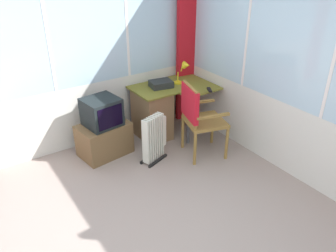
# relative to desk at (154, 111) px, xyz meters

# --- Properties ---
(north_window_panel) EXTENTS (4.16, 0.07, 2.74)m
(north_window_panel) POSITION_rel_desk_xyz_m (-1.23, 0.36, 0.98)
(north_window_panel) COLOR silver
(north_window_panel) RESTS_ON ground
(east_window_panel) EXTENTS (0.07, 4.64, 2.74)m
(east_window_panel) POSITION_rel_desk_xyz_m (0.88, -1.99, 0.98)
(east_window_panel) COLOR silver
(east_window_panel) RESTS_ON ground
(curtain_corner) EXTENTS (0.35, 0.10, 2.64)m
(curtain_corner) POSITION_rel_desk_xyz_m (0.75, 0.23, 0.94)
(curtain_corner) COLOR red
(curtain_corner) RESTS_ON ground
(desk) EXTENTS (1.10, 0.82, 0.72)m
(desk) POSITION_rel_desk_xyz_m (0.00, 0.00, 0.00)
(desk) COLOR olive
(desk) RESTS_ON ground
(desk_lamp) EXTENTS (0.23, 0.20, 0.33)m
(desk_lamp) POSITION_rel_desk_xyz_m (0.49, -0.05, 0.55)
(desk_lamp) COLOR yellow
(desk_lamp) RESTS_ON desk
(tv_remote) EXTENTS (0.11, 0.15, 0.02)m
(tv_remote) POSITION_rel_desk_xyz_m (0.60, -0.47, 0.35)
(tv_remote) COLOR black
(tv_remote) RESTS_ON desk
(paper_tray) EXTENTS (0.34, 0.28, 0.09)m
(paper_tray) POSITION_rel_desk_xyz_m (0.13, 0.01, 0.38)
(paper_tray) COLOR #242727
(paper_tray) RESTS_ON desk
(wooden_armchair) EXTENTS (0.60, 0.59, 0.99)m
(wooden_armchair) POSITION_rel_desk_xyz_m (0.16, -0.76, 0.24)
(wooden_armchair) COLOR olive
(wooden_armchair) RESTS_ON ground
(tv_on_stand) EXTENTS (0.69, 0.52, 0.80)m
(tv_on_stand) POSITION_rel_desk_xyz_m (-0.82, -0.07, -0.03)
(tv_on_stand) COLOR brown
(tv_on_stand) RESTS_ON ground
(space_heater) EXTENTS (0.41, 0.27, 0.63)m
(space_heater) POSITION_rel_desk_xyz_m (-0.34, -0.56, -0.07)
(space_heater) COLOR silver
(space_heater) RESTS_ON ground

